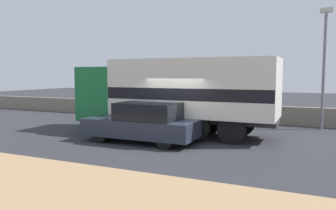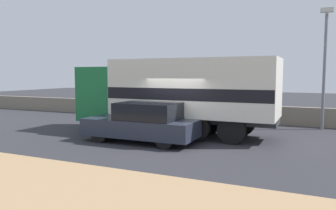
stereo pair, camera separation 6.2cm
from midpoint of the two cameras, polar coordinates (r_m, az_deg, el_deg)
ground_plane at (r=12.77m, az=0.17°, el=-6.67°), size 80.00×80.00×0.00m
dirt_shoulder_foreground at (r=7.66m, az=-20.37°, el=-15.16°), size 60.00×5.00×0.04m
stone_wall_backdrop at (r=18.93m, az=8.50°, el=-1.29°), size 60.00×0.35×0.98m
street_lamp at (r=17.40m, az=25.74°, el=7.31°), size 0.56×0.28×5.77m
box_truck at (r=14.42m, az=1.68°, el=2.41°), size 8.93×2.60×3.31m
car_hatchback at (r=12.86m, az=-4.29°, el=-3.11°), size 4.51×1.76×1.57m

